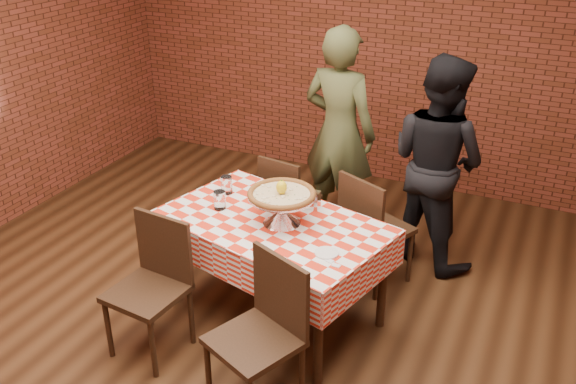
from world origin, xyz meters
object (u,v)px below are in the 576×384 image
(chair_far_left, at_px, (291,202))
(diner_olive, at_px, (339,133))
(table, at_px, (274,269))
(water_glass_right, at_px, (227,185))
(diner_black, at_px, (437,162))
(pizza_stand, at_px, (282,209))
(pizza, at_px, (282,195))
(condiment_caddy, at_px, (313,200))
(water_glass_left, at_px, (220,200))
(chair_near_right, at_px, (254,340))
(chair_near_left, at_px, (147,292))
(chair_far_right, at_px, (377,228))

(chair_far_left, height_order, diner_olive, diner_olive)
(table, relative_size, water_glass_right, 11.41)
(table, distance_m, diner_black, 1.55)
(table, relative_size, pizza_stand, 3.27)
(pizza, distance_m, condiment_caddy, 0.33)
(water_glass_left, height_order, diner_olive, diner_olive)
(water_glass_left, xyz_separation_m, chair_near_right, (0.69, -0.82, -0.36))
(chair_near_left, bearing_deg, table, 56.44)
(chair_near_left, xyz_separation_m, diner_black, (1.37, 1.91, 0.39))
(pizza_stand, distance_m, chair_near_left, 1.01)
(chair_near_left, bearing_deg, pizza, 53.69)
(chair_far_right, xyz_separation_m, diner_olive, (-0.57, 0.66, 0.44))
(water_glass_left, bearing_deg, chair_far_left, 80.51)
(pizza_stand, distance_m, diner_black, 1.44)
(condiment_caddy, distance_m, diner_olive, 1.12)
(water_glass_right, bearing_deg, chair_near_right, -54.14)
(table, height_order, chair_near_right, chair_near_right)
(condiment_caddy, relative_size, chair_near_left, 0.14)
(water_glass_left, relative_size, chair_near_left, 0.14)
(condiment_caddy, relative_size, diner_black, 0.08)
(pizza_stand, xyz_separation_m, diner_olive, (-0.11, 1.37, 0.04))
(chair_far_right, bearing_deg, water_glass_right, 50.43)
(chair_far_right, bearing_deg, chair_near_left, 77.48)
(pizza, xyz_separation_m, condiment_caddy, (0.11, 0.27, -0.14))
(pizza, height_order, water_glass_left, pizza)
(chair_near_left, xyz_separation_m, diner_olive, (0.51, 2.06, 0.44))
(chair_near_right, height_order, chair_far_right, chair_near_right)
(table, bearing_deg, pizza, 3.73)
(table, distance_m, pizza, 0.59)
(condiment_caddy, bearing_deg, diner_olive, 98.61)
(water_glass_left, bearing_deg, water_glass_right, 108.47)
(pizza_stand, bearing_deg, diner_olive, 94.68)
(table, height_order, condiment_caddy, condiment_caddy)
(table, bearing_deg, water_glass_left, 179.02)
(pizza, xyz_separation_m, diner_olive, (-0.11, 1.37, -0.07))
(table, distance_m, chair_near_left, 0.89)
(condiment_caddy, xyz_separation_m, diner_black, (0.64, 0.95, 0.02))
(diner_olive, bearing_deg, condiment_caddy, 109.94)
(table, xyz_separation_m, water_glass_left, (-0.41, 0.01, 0.45))
(chair_far_right, bearing_deg, chair_near_right, 106.13)
(water_glass_right, height_order, condiment_caddy, water_glass_right)
(water_glass_left, height_order, water_glass_right, same)
(condiment_caddy, bearing_deg, water_glass_right, -179.36)
(water_glass_left, relative_size, diner_black, 0.08)
(chair_far_left, bearing_deg, chair_near_right, 116.80)
(chair_far_right, bearing_deg, diner_olive, -24.11)
(chair_far_left, bearing_deg, chair_far_right, 177.33)
(pizza, relative_size, diner_olive, 0.25)
(water_glass_right, xyz_separation_m, condiment_caddy, (0.66, 0.04, -0.00))
(pizza, xyz_separation_m, chair_near_right, (0.21, -0.82, -0.50))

